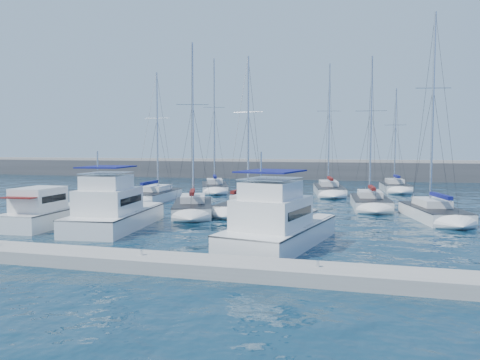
% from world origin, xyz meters
% --- Properties ---
extents(ground, '(220.00, 220.00, 0.00)m').
position_xyz_m(ground, '(0.00, 0.00, 0.00)').
color(ground, black).
rests_on(ground, ground).
extents(breakwater, '(160.00, 6.00, 4.45)m').
position_xyz_m(breakwater, '(0.00, 52.00, 1.05)').
color(breakwater, '#424244').
rests_on(breakwater, ground).
extents(dock, '(40.00, 2.20, 0.60)m').
position_xyz_m(dock, '(0.00, -11.00, 0.30)').
color(dock, gray).
rests_on(dock, ground).
extents(dock_cleat_centre, '(0.16, 0.16, 0.25)m').
position_xyz_m(dock_cleat_centre, '(0.00, -11.00, 0.72)').
color(dock_cleat_centre, silver).
rests_on(dock_cleat_centre, dock).
extents(dock_cleat_near_stbd, '(0.16, 0.16, 0.25)m').
position_xyz_m(dock_cleat_near_stbd, '(8.00, -11.00, 0.72)').
color(dock_cleat_near_stbd, silver).
rests_on(dock_cleat_near_stbd, dock).
extents(motor_yacht_port_outer, '(3.20, 7.27, 3.20)m').
position_xyz_m(motor_yacht_port_outer, '(-11.75, -2.62, 0.94)').
color(motor_yacht_port_outer, silver).
rests_on(motor_yacht_port_outer, ground).
extents(motor_yacht_port_inner, '(4.83, 9.81, 4.69)m').
position_xyz_m(motor_yacht_port_inner, '(-6.66, -2.12, 1.13)').
color(motor_yacht_port_inner, silver).
rests_on(motor_yacht_port_inner, ground).
extents(motor_yacht_stbd_inner, '(5.59, 10.17, 4.69)m').
position_xyz_m(motor_yacht_stbd_inner, '(5.11, -4.76, 1.13)').
color(motor_yacht_stbd_inner, silver).
rests_on(motor_yacht_stbd_inner, ground).
extents(motor_yacht_stbd_outer, '(4.02, 7.14, 3.20)m').
position_xyz_m(motor_yacht_stbd_outer, '(4.58, -0.94, 0.94)').
color(motor_yacht_stbd_outer, silver).
rests_on(motor_yacht_stbd_outer, ground).
extents(sailboat_mid_a, '(3.47, 8.51, 13.66)m').
position_xyz_m(sailboat_mid_a, '(-11.44, 14.25, 0.51)').
color(sailboat_mid_a, silver).
rests_on(sailboat_mid_a, ground).
extents(sailboat_mid_b, '(5.53, 8.56, 14.56)m').
position_xyz_m(sailboat_mid_b, '(-4.06, 6.04, 0.52)').
color(sailboat_mid_b, silver).
rests_on(sailboat_mid_b, ground).
extents(sailboat_mid_c, '(3.61, 8.00, 13.60)m').
position_xyz_m(sailboat_mid_c, '(-0.11, 8.12, 0.52)').
color(sailboat_mid_c, silver).
rests_on(sailboat_mid_c, ground).
extents(sailboat_mid_d, '(3.89, 8.17, 14.19)m').
position_xyz_m(sailboat_mid_d, '(10.19, 13.98, 0.52)').
color(sailboat_mid_d, silver).
rests_on(sailboat_mid_d, ground).
extents(sailboat_mid_e, '(4.77, 8.66, 16.22)m').
position_xyz_m(sailboat_mid_e, '(14.86, 8.19, 0.54)').
color(sailboat_mid_e, silver).
rests_on(sailboat_mid_e, ground).
extents(sailboat_back_a, '(5.88, 9.33, 17.00)m').
position_xyz_m(sailboat_back_a, '(-8.64, 25.46, 0.54)').
color(sailboat_back_a, silver).
rests_on(sailboat_back_a, ground).
extents(sailboat_back_b, '(4.73, 10.08, 15.83)m').
position_xyz_m(sailboat_back_b, '(5.49, 25.98, 0.52)').
color(sailboat_back_b, silver).
rests_on(sailboat_back_b, ground).
extents(sailboat_back_c, '(3.78, 7.96, 13.33)m').
position_xyz_m(sailboat_back_c, '(13.28, 31.83, 0.51)').
color(sailboat_back_c, silver).
rests_on(sailboat_back_c, ground).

